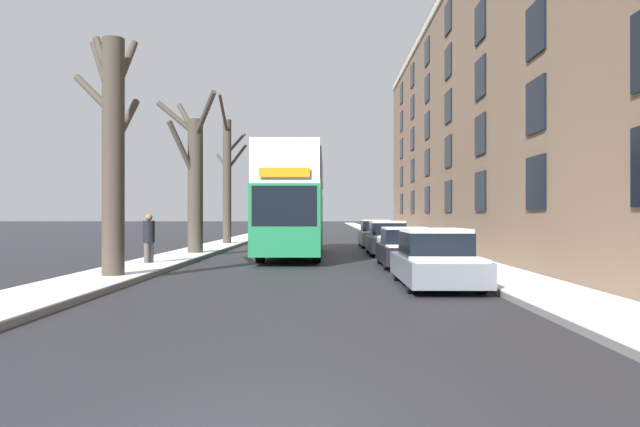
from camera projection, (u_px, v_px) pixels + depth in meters
sidewalk_left at (268, 232)px, 57.63m from camera, size 2.07×130.00×0.16m
sidewalk_right at (374, 232)px, 57.50m from camera, size 2.07×130.00×0.16m
terrace_facade_right at (543, 112)px, 27.11m from camera, size 9.10×45.23×13.36m
bare_tree_left_0 at (113, 146)px, 15.45m from camera, size 2.09×2.13×6.86m
bare_tree_left_1 at (194, 177)px, 24.67m from camera, size 3.08×3.27×6.90m
bare_tree_left_2 at (227, 177)px, 33.06m from camera, size 1.86×4.25×8.39m
double_decker_bus at (294, 198)px, 24.62m from camera, size 2.49×10.78×4.43m
parked_car_0 at (436, 260)px, 14.19m from camera, size 1.80×4.19×1.44m
parked_car_1 at (406, 249)px, 19.55m from camera, size 1.76×3.91×1.36m
parked_car_2 at (387, 239)px, 25.51m from camera, size 1.72×4.03×1.51m
parked_car_3 at (375, 235)px, 31.74m from camera, size 1.72×4.47×1.52m
pedestrian_left_sidewalk at (149, 238)px, 19.34m from camera, size 0.40×0.40×1.82m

